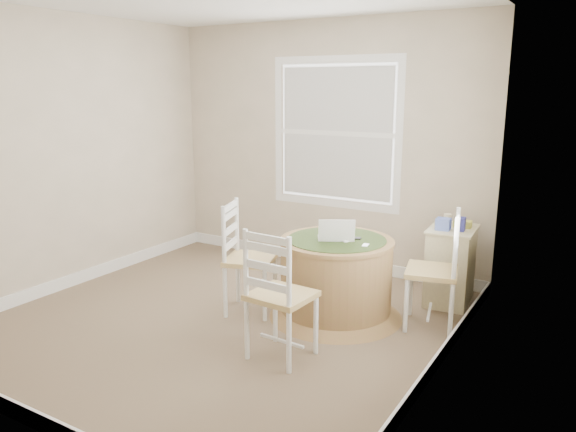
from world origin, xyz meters
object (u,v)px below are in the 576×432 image
Objects in this scene: laptop at (336,237)px; chair_right at (432,271)px; chair_left at (250,259)px; corner_chest at (450,265)px; round_table at (336,274)px; chair_near at (282,295)px.

chair_right is at bearing 168.01° from laptop.
chair_left reaches higher than corner_chest.
chair_right is 2.47× the size of laptop.
corner_chest is (0.74, 0.83, -0.36)m from laptop.
corner_chest reaches higher than round_table.
chair_left is at bearing -168.64° from round_table.
chair_right is at bearing -121.42° from chair_near.
laptop is (0.01, 0.85, 0.23)m from chair_near.
round_table is at bearing -86.65° from chair_near.
chair_near and chair_right have the same top height.
chair_left is 1.80m from corner_chest.
chair_right reaches higher than laptop.
laptop is 0.55× the size of corner_chest.
chair_left is 1.00× the size of chair_near.
chair_near is 1.00× the size of chair_right.
round_table is 2.95× the size of laptop.
chair_right is 0.61m from corner_chest.
round_table is 1.20× the size of chair_right.
chair_right is at bearing -89.98° from chair_left.
chair_near reaches higher than corner_chest.
chair_near reaches higher than laptop.
round_table is 0.79m from chair_right.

